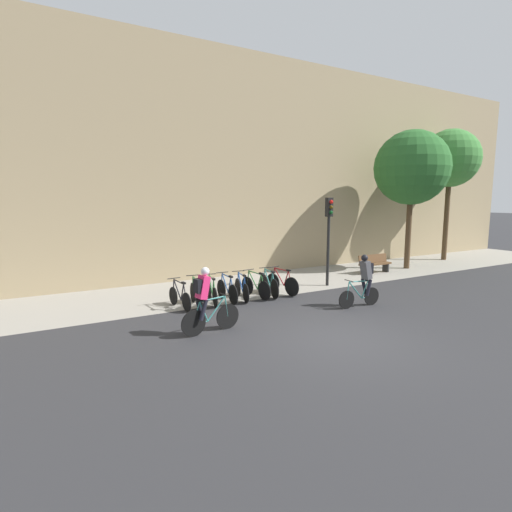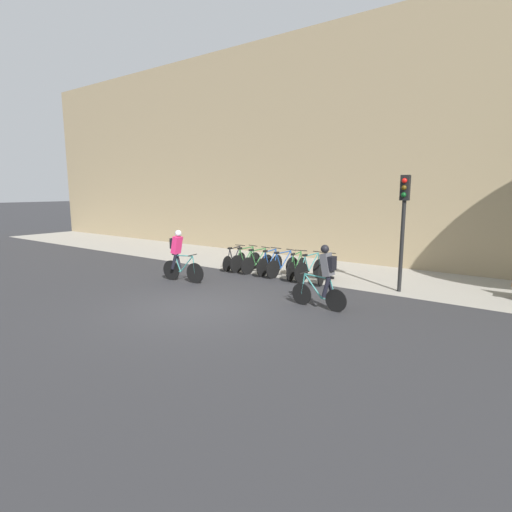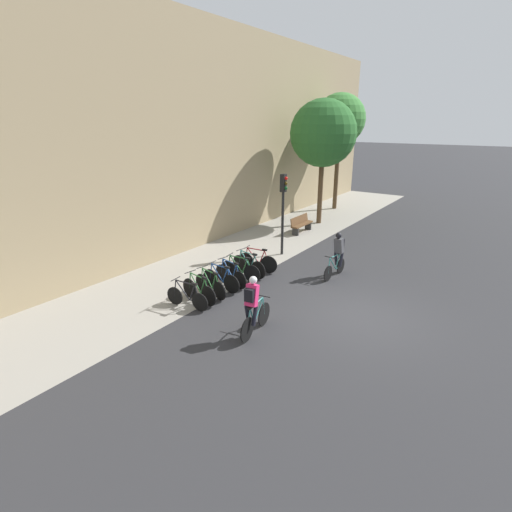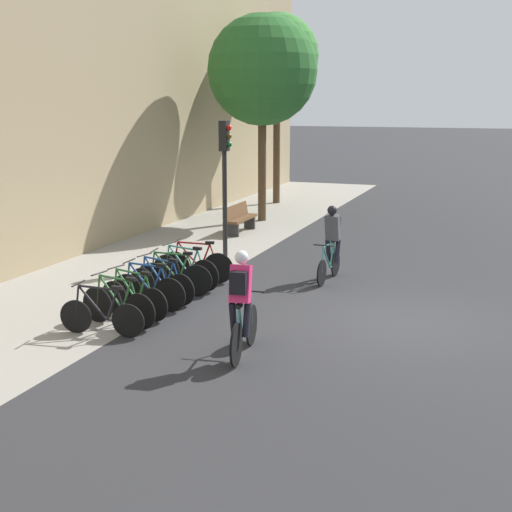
{
  "view_description": "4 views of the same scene",
  "coord_description": "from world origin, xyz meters",
  "views": [
    {
      "loc": [
        -6.67,
        -7.44,
        3.54
      ],
      "look_at": [
        -0.09,
        4.04,
        1.65
      ],
      "focal_mm": 28.0,
      "sensor_mm": 36.0,
      "label": 1
    },
    {
      "loc": [
        7.41,
        -7.42,
        3.17
      ],
      "look_at": [
        -0.1,
        2.94,
        1.03
      ],
      "focal_mm": 28.0,
      "sensor_mm": 36.0,
      "label": 2
    },
    {
      "loc": [
        -10.94,
        -3.65,
        5.78
      ],
      "look_at": [
        -0.34,
        3.61,
        1.39
      ],
      "focal_mm": 28.0,
      "sensor_mm": 36.0,
      "label": 3
    },
    {
      "loc": [
        -12.97,
        -1.92,
        4.1
      ],
      "look_at": [
        1.25,
        3.27,
        0.79
      ],
      "focal_mm": 50.0,
      "sensor_mm": 36.0,
      "label": 4
    }
  ],
  "objects": [
    {
      "name": "ground",
      "position": [
        0.0,
        0.0,
        0.0
      ],
      "size": [
        200.0,
        200.0,
        0.0
      ],
      "primitive_type": "plane",
      "color": "#2B2B2D"
    },
    {
      "name": "traffic_light_pole",
      "position": [
        3.9,
        5.08,
        2.49
      ],
      "size": [
        0.26,
        0.3,
        3.6
      ],
      "color": "black",
      "rests_on": "ground"
    },
    {
      "name": "parked_bike_7",
      "position": [
        1.48,
        4.81,
        0.41
      ],
      "size": [
        0.48,
        1.71,
        0.99
      ],
      "color": "black",
      "rests_on": "ground"
    },
    {
      "name": "parked_bike_1",
      "position": [
        -1.96,
        4.81,
        0.41
      ],
      "size": [
        0.46,
        1.66,
        0.98
      ],
      "color": "black",
      "rests_on": "ground"
    },
    {
      "name": "building_facade",
      "position": [
        0.0,
        9.3,
        5.06
      ],
      "size": [
        44.0,
        0.6,
        10.13
      ],
      "primitive_type": "cube",
      "color": "#9E8966",
      "rests_on": "ground"
    },
    {
      "name": "parked_bike_6",
      "position": [
        0.91,
        4.81,
        0.42
      ],
      "size": [
        0.46,
        1.73,
        0.99
      ],
      "color": "black",
      "rests_on": "ground"
    },
    {
      "name": "cyclist_pink",
      "position": [
        -2.77,
        2.05,
        0.95
      ],
      "size": [
        1.74,
        0.5,
        1.79
      ],
      "color": "black",
      "rests_on": "ground"
    },
    {
      "name": "parked_bike_5",
      "position": [
        0.34,
        4.81,
        0.41
      ],
      "size": [
        0.46,
        1.69,
        0.98
      ],
      "color": "black",
      "rests_on": "ground"
    },
    {
      "name": "parked_bike_4",
      "position": [
        -0.24,
        4.81,
        0.4
      ],
      "size": [
        0.49,
        1.66,
        0.97
      ],
      "color": "black",
      "rests_on": "ground"
    },
    {
      "name": "kerb_strip",
      "position": [
        0.0,
        6.75,
        0.0
      ],
      "size": [
        44.0,
        4.5,
        0.01
      ],
      "primitive_type": "cube",
      "color": "gray",
      "rests_on": "ground"
    },
    {
      "name": "parked_bike_2",
      "position": [
        -1.38,
        4.81,
        0.39
      ],
      "size": [
        0.5,
        1.63,
        0.96
      ],
      "color": "black",
      "rests_on": "ground"
    },
    {
      "name": "parked_bike_3",
      "position": [
        -0.81,
        4.81,
        0.4
      ],
      "size": [
        0.46,
        1.65,
        0.98
      ],
      "color": "black",
      "rests_on": "ground"
    },
    {
      "name": "parked_bike_0",
      "position": [
        -2.53,
        4.81,
        0.38
      ],
      "size": [
        0.46,
        1.62,
        0.94
      ],
      "color": "black",
      "rests_on": "ground"
    },
    {
      "name": "cyclist_grey",
      "position": [
        2.85,
        1.98,
        0.95
      ],
      "size": [
        1.66,
        0.46,
        1.74
      ],
      "color": "black",
      "rests_on": "ground"
    }
  ]
}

